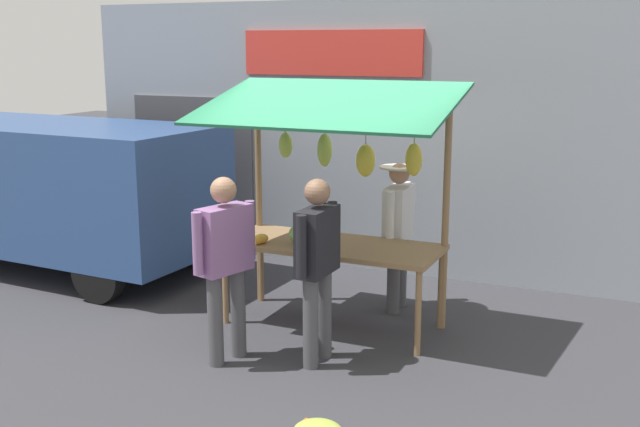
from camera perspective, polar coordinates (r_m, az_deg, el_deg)
ground_plane at (r=8.02m, az=0.89°, el=-8.33°), size 40.00×40.00×0.00m
street_backdrop at (r=9.64m, az=5.75°, el=5.57°), size 9.00×0.30×3.40m
market_stall at (r=7.63m, az=0.92°, el=2.55°), size 2.50×1.46×2.50m
vendor_with_sunhat at (r=8.26m, az=5.86°, el=-0.82°), size 0.42×0.70×1.62m
shopper_with_shopping_bag at (r=6.82m, az=-0.19°, el=-3.28°), size 0.23×0.72×1.71m
shopper_in_striped_shirt at (r=6.90m, az=-7.09°, el=-3.12°), size 0.35×0.70×1.72m
parked_van at (r=10.50m, az=-19.99°, el=2.26°), size 4.49×2.06×1.88m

